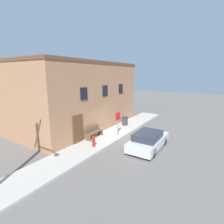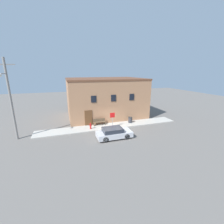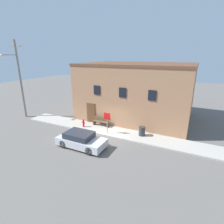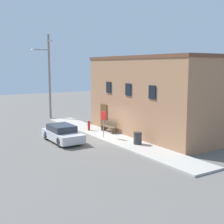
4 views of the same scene
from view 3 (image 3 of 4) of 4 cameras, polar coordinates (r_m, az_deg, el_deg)
ground_plane at (r=15.95m, az=-2.55°, el=-7.84°), size 80.00×80.00×0.00m
sidewalk at (r=16.81m, az=-0.75°, el=-6.19°), size 19.04×2.21×0.12m
brick_building at (r=20.47m, az=8.23°, el=6.91°), size 11.93×8.85×6.16m
fire_hydrant at (r=17.67m, az=-9.31°, el=-3.58°), size 0.39×0.19×0.81m
stop_sign at (r=15.69m, az=-1.59°, el=-2.37°), size 0.64×0.06×1.97m
bench at (r=17.79m, az=-3.52°, el=-3.11°), size 1.66×0.44×0.86m
trash_bin at (r=15.84m, az=9.73°, el=-6.17°), size 0.59×0.59×0.82m
utility_pole at (r=22.19m, az=-28.10°, el=9.94°), size 1.80×1.95×8.55m
parked_car at (r=14.17m, az=-10.11°, el=-8.94°), size 3.90×1.73×1.21m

